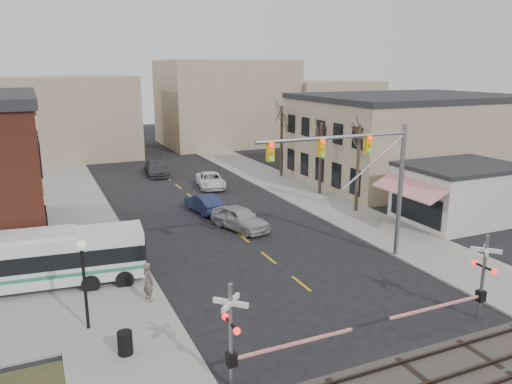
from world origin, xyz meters
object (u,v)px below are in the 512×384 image
(rr_crossing_east, at_px, (476,280))
(car_d, at_px, (157,168))
(car_c, at_px, (211,180))
(street_lamp, at_px, (83,266))
(pedestrian_near, at_px, (148,282))
(transit_bus, at_px, (31,260))
(traffic_signal_mast, at_px, (364,167))
(pedestrian_far, at_px, (73,261))
(trash_bin, at_px, (125,343))
(car_b, at_px, (204,203))
(rr_crossing_west, at_px, (242,335))
(car_a, at_px, (240,218))

(rr_crossing_east, height_order, car_d, rr_crossing_east)
(car_c, distance_m, car_d, 8.25)
(street_lamp, distance_m, pedestrian_near, 3.90)
(transit_bus, height_order, rr_crossing_east, rr_crossing_east)
(traffic_signal_mast, relative_size, pedestrian_far, 5.88)
(rr_crossing_east, bearing_deg, trash_bin, 166.98)
(rr_crossing_east, distance_m, car_c, 29.14)
(traffic_signal_mast, distance_m, rr_crossing_east, 8.59)
(trash_bin, relative_size, pedestrian_far, 0.59)
(trash_bin, xyz_separation_m, car_b, (9.23, 18.04, 0.13))
(street_lamp, bearing_deg, rr_crossing_west, -52.92)
(car_b, height_order, car_d, car_d)
(rr_crossing_east, height_order, street_lamp, street_lamp)
(traffic_signal_mast, xyz_separation_m, pedestrian_near, (-12.35, -0.01, -4.61))
(street_lamp, bearing_deg, traffic_signal_mast, 5.87)
(car_c, bearing_deg, transit_bus, -121.98)
(transit_bus, bearing_deg, car_c, 48.20)
(street_lamp, height_order, pedestrian_far, street_lamp)
(trash_bin, xyz_separation_m, car_c, (12.41, 25.57, 0.10))
(car_a, xyz_separation_m, pedestrian_near, (-8.30, -8.58, 0.27))
(rr_crossing_west, relative_size, car_d, 1.07)
(traffic_signal_mast, xyz_separation_m, rr_crossing_west, (-10.66, -7.78, -3.74))
(transit_bus, bearing_deg, trash_bin, -68.16)
(traffic_signal_mast, xyz_separation_m, car_c, (-1.81, 21.30, -5.01))
(transit_bus, bearing_deg, rr_crossing_east, -32.47)
(rr_crossing_west, bearing_deg, pedestrian_far, 110.75)
(rr_crossing_east, distance_m, trash_bin, 15.31)
(car_a, bearing_deg, rr_crossing_east, -91.82)
(car_c, bearing_deg, pedestrian_near, -106.49)
(rr_crossing_west, xyz_separation_m, car_d, (5.47, 36.62, -1.21))
(car_b, height_order, pedestrian_far, pedestrian_far)
(trash_bin, height_order, pedestrian_near, pedestrian_near)
(pedestrian_near, bearing_deg, traffic_signal_mast, -110.24)
(rr_crossing_west, height_order, street_lamp, street_lamp)
(trash_bin, xyz_separation_m, car_d, (9.03, 33.10, 0.16))
(pedestrian_near, height_order, pedestrian_far, pedestrian_near)
(transit_bus, xyz_separation_m, rr_crossing_east, (18.09, -11.51, 0.32))
(transit_bus, distance_m, trash_bin, 8.76)
(rr_crossing_west, bearing_deg, trash_bin, 135.39)
(traffic_signal_mast, xyz_separation_m, car_b, (-4.99, 13.77, -4.99))
(rr_crossing_east, xyz_separation_m, car_a, (-4.68, 16.27, -1.14))
(car_b, bearing_deg, rr_crossing_west, 67.36)
(car_c, bearing_deg, rr_crossing_east, -75.37)
(street_lamp, xyz_separation_m, car_c, (13.53, 22.88, -2.33))
(car_c, bearing_deg, pedestrian_far, -119.59)
(traffic_signal_mast, height_order, pedestrian_far, traffic_signal_mast)
(transit_bus, bearing_deg, street_lamp, -68.61)
(street_lamp, distance_m, pedestrian_far, 6.67)
(car_d, bearing_deg, street_lamp, -103.63)
(pedestrian_near, bearing_deg, transit_bus, 33.00)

